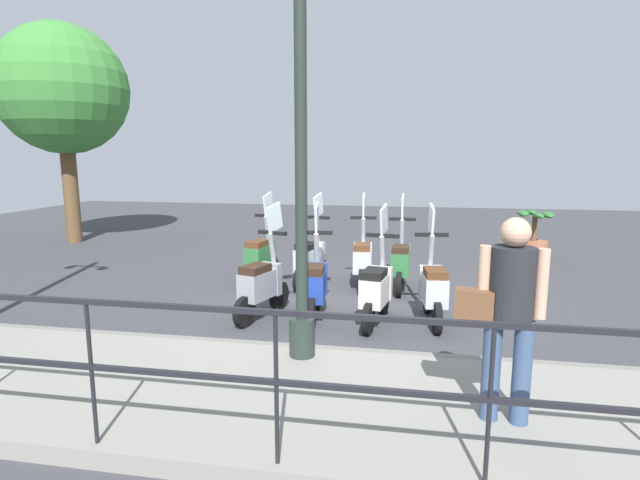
% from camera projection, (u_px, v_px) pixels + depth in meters
% --- Properties ---
extents(ground_plane, '(28.00, 28.00, 0.00)m').
position_uv_depth(ground_plane, '(351.00, 303.00, 7.44)').
color(ground_plane, '#38383D').
extents(promenade_walkway, '(2.20, 20.00, 0.15)m').
position_uv_depth(promenade_walkway, '(309.00, 399.00, 4.37)').
color(promenade_walkway, gray).
rests_on(promenade_walkway, ground_plane).
extents(fence_railing, '(0.04, 16.03, 1.07)m').
position_uv_depth(fence_railing, '(276.00, 357.00, 3.21)').
color(fence_railing, black).
rests_on(fence_railing, promenade_walkway).
extents(lamp_post_near, '(0.26, 0.90, 4.29)m').
position_uv_depth(lamp_post_near, '(301.00, 168.00, 4.80)').
color(lamp_post_near, '#232D28').
rests_on(lamp_post_near, promenade_walkway).
extents(pedestrian_with_bag, '(0.36, 0.66, 1.59)m').
position_uv_depth(pedestrian_with_bag, '(508.00, 305.00, 3.72)').
color(pedestrian_with_bag, '#384C70').
rests_on(pedestrian_with_bag, promenade_walkway).
extents(tree_large, '(3.07, 3.07, 5.25)m').
position_uv_depth(tree_large, '(62.00, 90.00, 11.94)').
color(tree_large, brown).
rests_on(tree_large, ground_plane).
extents(potted_palm, '(1.06, 0.66, 1.05)m').
position_uv_depth(potted_palm, '(533.00, 241.00, 10.10)').
color(potted_palm, '#9E5B3D').
rests_on(potted_palm, ground_plane).
extents(scooter_near_0, '(1.23, 0.44, 1.54)m').
position_uv_depth(scooter_near_0, '(433.00, 287.00, 6.47)').
color(scooter_near_0, black).
rests_on(scooter_near_0, ground_plane).
extents(scooter_near_1, '(1.23, 0.47, 1.54)m').
position_uv_depth(scooter_near_1, '(377.00, 288.00, 6.42)').
color(scooter_near_1, black).
rests_on(scooter_near_1, ground_plane).
extents(scooter_near_2, '(1.23, 0.44, 1.54)m').
position_uv_depth(scooter_near_2, '(315.00, 284.00, 6.64)').
color(scooter_near_2, black).
rests_on(scooter_near_2, ground_plane).
extents(scooter_near_3, '(1.20, 0.55, 1.54)m').
position_uv_depth(scooter_near_3, '(262.00, 283.00, 6.67)').
color(scooter_near_3, black).
rests_on(scooter_near_3, ground_plane).
extents(scooter_far_0, '(1.23, 0.44, 1.54)m').
position_uv_depth(scooter_far_0, '(400.00, 261.00, 8.04)').
color(scooter_far_0, black).
rests_on(scooter_far_0, ground_plane).
extents(scooter_far_1, '(1.23, 0.44, 1.54)m').
position_uv_depth(scooter_far_1, '(362.00, 259.00, 8.22)').
color(scooter_far_1, black).
rests_on(scooter_far_1, ground_plane).
extents(scooter_far_2, '(1.22, 0.50, 1.54)m').
position_uv_depth(scooter_far_2, '(310.00, 258.00, 8.29)').
color(scooter_far_2, black).
rests_on(scooter_far_2, ground_plane).
extents(scooter_far_3, '(1.23, 0.46, 1.54)m').
position_uv_depth(scooter_far_3, '(261.00, 255.00, 8.49)').
color(scooter_far_3, black).
rests_on(scooter_far_3, ground_plane).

